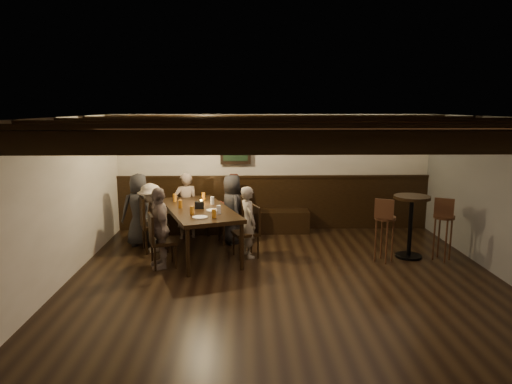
{
  "coord_description": "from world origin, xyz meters",
  "views": [
    {
      "loc": [
        -0.6,
        -5.91,
        2.54
      ],
      "look_at": [
        -0.43,
        1.3,
        1.19
      ],
      "focal_mm": 32.0,
      "sensor_mm": 36.0,
      "label": 1
    }
  ],
  "objects_px": {
    "chair_left_near": "(154,234)",
    "person_right_far": "(248,222)",
    "person_left_near": "(152,218)",
    "person_right_near": "(232,209)",
    "chair_left_far": "(162,251)",
    "chair_right_near": "(231,228)",
    "bar_stool_left": "(384,238)",
    "bar_stool_right": "(442,237)",
    "person_bench_centre": "(186,206)",
    "high_top_table": "(411,217)",
    "dining_table": "(199,212)",
    "chair_right_far": "(247,241)",
    "person_left_far": "(160,228)",
    "person_bench_right": "(232,205)",
    "person_bench_left": "(140,210)"
  },
  "relations": [
    {
      "from": "chair_left_far",
      "to": "bar_stool_left",
      "type": "bearing_deg",
      "value": 73.36
    },
    {
      "from": "chair_left_near",
      "to": "person_left_near",
      "type": "distance_m",
      "value": 0.31
    },
    {
      "from": "person_left_far",
      "to": "person_right_far",
      "type": "distance_m",
      "value": 1.5
    },
    {
      "from": "chair_left_near",
      "to": "person_right_far",
      "type": "relative_size",
      "value": 0.8
    },
    {
      "from": "person_bench_right",
      "to": "person_left_far",
      "type": "height_order",
      "value": "person_left_far"
    },
    {
      "from": "person_bench_centre",
      "to": "bar_stool_left",
      "type": "distance_m",
      "value": 3.76
    },
    {
      "from": "person_bench_centre",
      "to": "bar_stool_right",
      "type": "relative_size",
      "value": 1.19
    },
    {
      "from": "person_bench_centre",
      "to": "high_top_table",
      "type": "height_order",
      "value": "person_bench_centre"
    },
    {
      "from": "person_bench_centre",
      "to": "high_top_table",
      "type": "xyz_separation_m",
      "value": [
        3.96,
        -1.27,
        0.05
      ]
    },
    {
      "from": "chair_left_far",
      "to": "chair_right_near",
      "type": "height_order",
      "value": "chair_right_near"
    },
    {
      "from": "chair_right_near",
      "to": "bar_stool_right",
      "type": "xyz_separation_m",
      "value": [
        3.58,
        -1.1,
        0.12
      ]
    },
    {
      "from": "person_bench_centre",
      "to": "bar_stool_right",
      "type": "xyz_separation_m",
      "value": [
        4.45,
        -1.43,
        -0.25
      ]
    },
    {
      "from": "bar_stool_left",
      "to": "person_left_far",
      "type": "bearing_deg",
      "value": -151.1
    },
    {
      "from": "chair_right_near",
      "to": "person_left_near",
      "type": "xyz_separation_m",
      "value": [
        -1.39,
        -0.49,
        0.33
      ]
    },
    {
      "from": "person_left_near",
      "to": "high_top_table",
      "type": "bearing_deg",
      "value": 64.74
    },
    {
      "from": "chair_right_far",
      "to": "person_bench_right",
      "type": "distance_m",
      "value": 1.41
    },
    {
      "from": "chair_left_far",
      "to": "chair_right_far",
      "type": "bearing_deg",
      "value": 90.0
    },
    {
      "from": "person_bench_right",
      "to": "bar_stool_left",
      "type": "height_order",
      "value": "person_bench_right"
    },
    {
      "from": "dining_table",
      "to": "person_bench_left",
      "type": "relative_size",
      "value": 1.78
    },
    {
      "from": "dining_table",
      "to": "person_bench_right",
      "type": "xyz_separation_m",
      "value": [
        0.55,
        1.15,
        -0.13
      ]
    },
    {
      "from": "chair_right_far",
      "to": "person_bench_left",
      "type": "distance_m",
      "value": 2.15
    },
    {
      "from": "dining_table",
      "to": "bar_stool_right",
      "type": "relative_size",
      "value": 2.2
    },
    {
      "from": "person_right_near",
      "to": "bar_stool_left",
      "type": "height_order",
      "value": "person_right_near"
    },
    {
      "from": "person_left_near",
      "to": "person_right_near",
      "type": "height_order",
      "value": "person_right_near"
    },
    {
      "from": "bar_stool_left",
      "to": "bar_stool_right",
      "type": "distance_m",
      "value": 1.0
    },
    {
      "from": "chair_left_far",
      "to": "person_bench_left",
      "type": "distance_m",
      "value": 1.42
    },
    {
      "from": "person_bench_right",
      "to": "person_right_far",
      "type": "relative_size",
      "value": 1.02
    },
    {
      "from": "chair_left_near",
      "to": "person_right_far",
      "type": "height_order",
      "value": "person_right_far"
    },
    {
      "from": "bar_stool_right",
      "to": "person_left_far",
      "type": "bearing_deg",
      "value": -149.05
    },
    {
      "from": "person_bench_centre",
      "to": "chair_left_far",
      "type": "bearing_deg",
      "value": 64.4
    },
    {
      "from": "chair_right_near",
      "to": "person_left_near",
      "type": "relative_size",
      "value": 0.75
    },
    {
      "from": "person_bench_right",
      "to": "bar_stool_right",
      "type": "relative_size",
      "value": 1.15
    },
    {
      "from": "person_bench_centre",
      "to": "person_right_far",
      "type": "relative_size",
      "value": 1.06
    },
    {
      "from": "chair_left_near",
      "to": "bar_stool_left",
      "type": "xyz_separation_m",
      "value": [
        3.93,
        -0.67,
        0.1
      ]
    },
    {
      "from": "person_left_near",
      "to": "person_right_far",
      "type": "xyz_separation_m",
      "value": [
        1.71,
        -0.35,
        0.0
      ]
    },
    {
      "from": "person_bench_centre",
      "to": "chair_right_far",
      "type": "bearing_deg",
      "value": 115.6
    },
    {
      "from": "chair_right_far",
      "to": "dining_table",
      "type": "bearing_deg",
      "value": 57.95
    },
    {
      "from": "person_bench_left",
      "to": "person_right_far",
      "type": "distance_m",
      "value": 2.13
    },
    {
      "from": "person_left_far",
      "to": "bar_stool_right",
      "type": "height_order",
      "value": "person_left_far"
    },
    {
      "from": "chair_right_near",
      "to": "high_top_table",
      "type": "distance_m",
      "value": 3.25
    },
    {
      "from": "chair_left_far",
      "to": "chair_right_near",
      "type": "distance_m",
      "value": 1.7
    },
    {
      "from": "chair_right_far",
      "to": "bar_stool_left",
      "type": "bearing_deg",
      "value": -116.96
    },
    {
      "from": "person_left_near",
      "to": "person_left_far",
      "type": "bearing_deg",
      "value": -0.0
    },
    {
      "from": "person_left_far",
      "to": "high_top_table",
      "type": "height_order",
      "value": "person_left_far"
    },
    {
      "from": "person_left_far",
      "to": "person_bench_centre",
      "type": "bearing_deg",
      "value": 153.43
    },
    {
      "from": "chair_left_far",
      "to": "person_left_far",
      "type": "bearing_deg",
      "value": -90.0
    },
    {
      "from": "person_right_near",
      "to": "chair_right_near",
      "type": "bearing_deg",
      "value": 90.0
    },
    {
      "from": "chair_left_near",
      "to": "person_left_near",
      "type": "bearing_deg",
      "value": -90.0
    },
    {
      "from": "dining_table",
      "to": "chair_right_near",
      "type": "bearing_deg",
      "value": 32.03
    },
    {
      "from": "person_bench_centre",
      "to": "person_left_far",
      "type": "distance_m",
      "value": 1.68
    }
  ]
}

